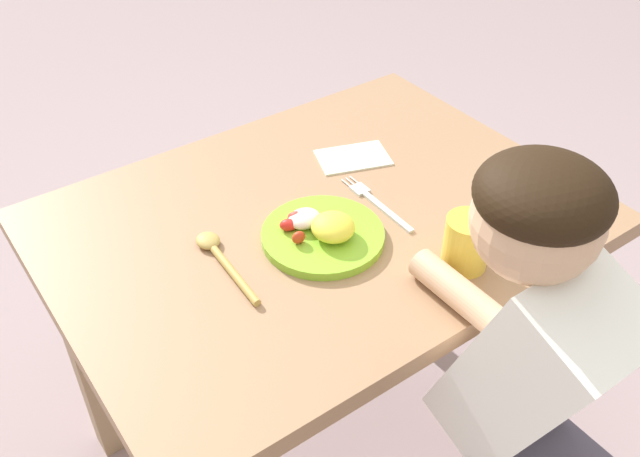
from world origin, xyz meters
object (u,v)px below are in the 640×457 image
object	(u,v)px
person	(524,432)
plate	(323,232)
fork	(376,202)
spoon	(220,256)
drinking_cup	(466,243)

from	to	relation	value
person	plate	bearing A→B (deg)	100.57
fork	spoon	bearing A→B (deg)	86.00
plate	fork	xyz separation A→B (m)	(0.15, 0.03, -0.01)
fork	drinking_cup	size ratio (longest dim) A/B	2.14
plate	person	distance (m)	0.49
drinking_cup	fork	bearing A→B (deg)	93.18
plate	spoon	xyz separation A→B (m)	(-0.18, 0.06, -0.01)
plate	drinking_cup	xyz separation A→B (m)	(0.17, -0.20, 0.03)
spoon	drinking_cup	bearing A→B (deg)	-124.17
fork	person	world-z (taller)	person
fork	drinking_cup	xyz separation A→B (m)	(0.01, -0.23, 0.05)
drinking_cup	person	distance (m)	0.33
fork	drinking_cup	distance (m)	0.24
spoon	drinking_cup	world-z (taller)	drinking_cup
fork	spoon	distance (m)	0.34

